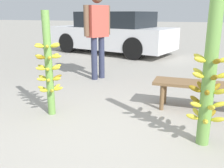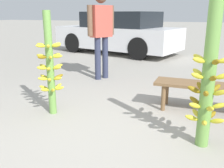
# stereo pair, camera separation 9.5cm
# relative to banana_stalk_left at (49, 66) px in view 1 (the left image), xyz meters

# --- Properties ---
(ground_plane) EXTENTS (80.00, 80.00, 0.00)m
(ground_plane) POSITION_rel_banana_stalk_left_xyz_m (0.92, -0.44, -0.66)
(ground_plane) COLOR #9E998E
(banana_stalk_left) EXTENTS (0.36, 0.35, 1.35)m
(banana_stalk_left) POSITION_rel_banana_stalk_left_xyz_m (0.00, 0.00, 0.00)
(banana_stalk_left) COLOR #6B9E47
(banana_stalk_left) RESTS_ON ground_plane
(banana_stalk_center) EXTENTS (0.40, 0.40, 1.44)m
(banana_stalk_center) POSITION_rel_banana_stalk_left_xyz_m (1.93, -0.11, 0.02)
(banana_stalk_center) COLOR #6B9E47
(banana_stalk_center) RESTS_ON ground_plane
(vendor_person) EXTENTS (0.37, 0.63, 1.73)m
(vendor_person) POSITION_rel_banana_stalk_left_xyz_m (-0.19, 1.96, 0.37)
(vendor_person) COLOR #2D334C
(vendor_person) RESTS_ON ground_plane
(market_bench) EXTENTS (1.55, 0.44, 0.40)m
(market_bench) POSITION_rel_banana_stalk_left_xyz_m (1.99, 0.85, -0.32)
(market_bench) COLOR brown
(market_bench) RESTS_ON ground_plane
(parked_car) EXTENTS (4.45, 2.55, 1.37)m
(parked_car) POSITION_rel_banana_stalk_left_xyz_m (-1.19, 5.37, 0.00)
(parked_car) COLOR silver
(parked_car) RESTS_ON ground_plane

